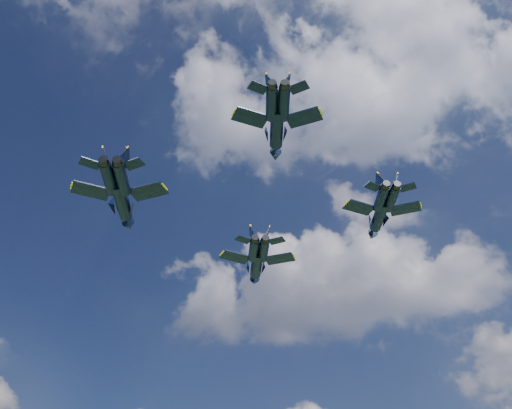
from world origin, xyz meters
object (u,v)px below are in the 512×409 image
object	(u,v)px
jet_slot	(277,130)
jet_lead	(256,266)
jet_left	(123,203)
jet_right	(379,217)

from	to	relation	value
jet_slot	jet_lead	bearing A→B (deg)	94.25
jet_lead	jet_left	bearing A→B (deg)	-141.59
jet_left	jet_slot	xyz separation A→B (m)	(25.67, -7.67, -0.26)
jet_lead	jet_slot	size ratio (longest dim) A/B	1.14
jet_left	jet_slot	distance (m)	26.79
jet_lead	jet_right	xyz separation A→B (m)	(22.12, -10.33, -1.71)
jet_lead	jet_slot	bearing A→B (deg)	-89.70
jet_lead	jet_left	xyz separation A→B (m)	(-12.96, -23.01, 0.12)
jet_left	jet_right	size ratio (longest dim) A/B	1.23
jet_left	jet_right	world-z (taller)	jet_left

